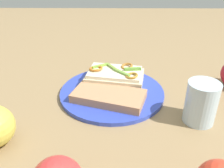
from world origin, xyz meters
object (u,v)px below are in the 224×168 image
sandwich (115,77)px  plate (112,92)px  bread_slice_side (109,96)px  drinking_glass (201,103)px

sandwich → plate: bearing=-90.3°
plate → bread_slice_side: bread_slice_side is taller
plate → drinking_glass: size_ratio=2.84×
sandwich → drinking_glass: (0.18, -0.15, 0.02)m
plate → bread_slice_side: size_ratio=1.57×
plate → sandwich: (0.01, 0.04, 0.02)m
plate → bread_slice_side: bearing=-99.8°
plate → sandwich: bearing=79.9°
bread_slice_side → drinking_glass: bearing=-0.7°
plate → sandwich: size_ratio=1.63×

